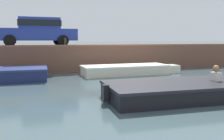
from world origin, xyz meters
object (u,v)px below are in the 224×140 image
Objects in this scene: motorboat_passing at (200,89)px; mooring_bollard_mid at (65,42)px; boat_moored_central_cream at (129,70)px; car_left_inner_blue at (37,31)px.

motorboat_passing is 7.96m from mooring_bollard_mid.
boat_moored_central_cream is at bearing 91.75° from motorboat_passing.
car_left_inner_blue is at bearing 141.28° from mooring_bollard_mid.
car_left_inner_blue reaches higher than mooring_bollard_mid.
motorboat_passing is 1.50× the size of car_left_inner_blue.
motorboat_passing is 14.72× the size of mooring_bollard_mid.
motorboat_passing is at bearing -62.00° from car_left_inner_blue.
car_left_inner_blue reaches higher than boat_moored_central_cream.
mooring_bollard_mid reaches higher than motorboat_passing.
motorboat_passing is at bearing -67.08° from mooring_bollard_mid.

